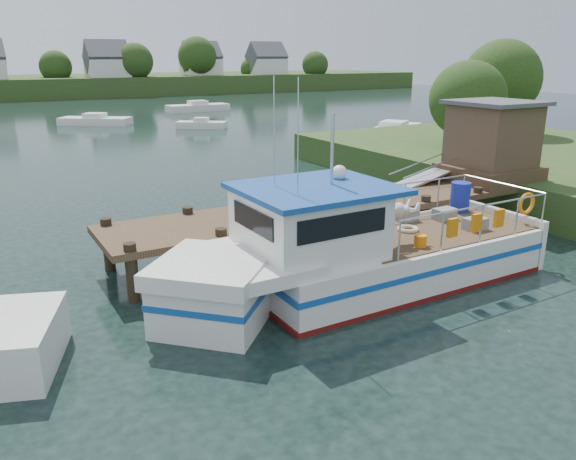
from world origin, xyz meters
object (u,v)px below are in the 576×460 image
moored_c (394,131)px  moored_far (198,107)px  moored_b (201,124)px  moored_d (95,121)px  lobster_boat (354,254)px  dock (443,165)px

moored_c → moored_far: bearing=78.3°
moored_b → moored_c: 16.62m
moored_c → moored_d: moored_c is taller
lobster_boat → moored_b: lobster_boat is taller
moored_b → lobster_boat: bearing=-104.8°
lobster_boat → moored_b: (9.57, 35.16, -0.68)m
moored_far → moored_c: moored_c is taller
moored_far → moored_b: moored_far is taller
dock → moored_far: (8.51, 46.73, -1.80)m
moored_far → moored_d: (-13.02, -7.80, -0.04)m
dock → moored_c: size_ratio=2.15×
dock → moored_b: bearing=84.7°
moored_b → moored_c: (11.21, -12.28, 0.09)m
dock → moored_c: (14.16, 19.38, -1.80)m
lobster_boat → moored_b: bearing=74.5°
moored_b → moored_c: size_ratio=0.56×
moored_far → moored_b: size_ratio=1.62×
lobster_boat → moored_b: size_ratio=2.77×
dock → moored_d: 39.24m
dock → moored_d: dock is taller
dock → lobster_boat: (-6.62, -3.51, -1.21)m
dock → moored_far: size_ratio=2.36×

